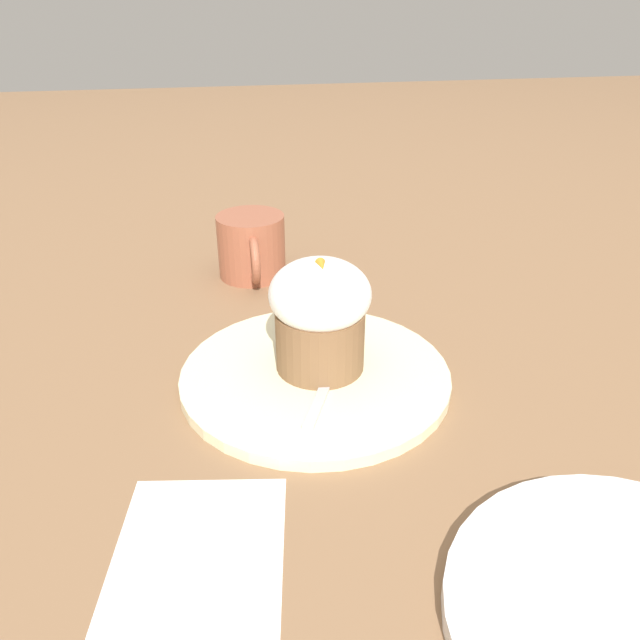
% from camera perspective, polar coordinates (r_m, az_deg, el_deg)
% --- Properties ---
extents(ground_plane, '(4.00, 4.00, 0.00)m').
position_cam_1_polar(ground_plane, '(0.62, -0.43, -5.55)').
color(ground_plane, '#846042').
extents(dessert_plate, '(0.27, 0.27, 0.01)m').
position_cam_1_polar(dessert_plate, '(0.62, -0.43, -5.11)').
color(dessert_plate, beige).
rests_on(dessert_plate, ground_plane).
extents(carrot_cake, '(0.10, 0.10, 0.12)m').
position_cam_1_polar(carrot_cake, '(0.60, 0.00, 0.59)').
color(carrot_cake, brown).
rests_on(carrot_cake, dessert_plate).
extents(spoon, '(0.12, 0.07, 0.01)m').
position_cam_1_polar(spoon, '(0.61, 0.89, -5.01)').
color(spoon, '#B7B7BC').
rests_on(spoon, dessert_plate).
extents(coffee_cup, '(0.12, 0.09, 0.08)m').
position_cam_1_polar(coffee_cup, '(0.83, -6.27, 6.69)').
color(coffee_cup, '#9E563D').
rests_on(coffee_cup, ground_plane).
extents(paper_napkin, '(0.16, 0.14, 0.00)m').
position_cam_1_polar(paper_napkin, '(0.47, -11.00, -19.93)').
color(paper_napkin, white).
rests_on(paper_napkin, ground_plane).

